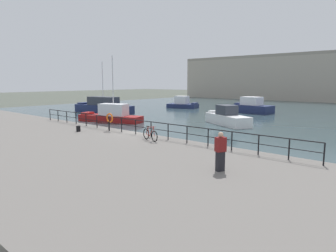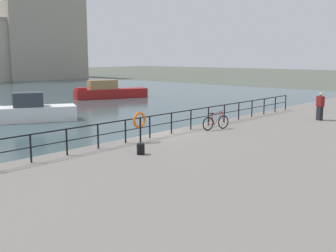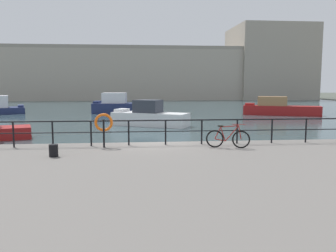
# 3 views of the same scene
# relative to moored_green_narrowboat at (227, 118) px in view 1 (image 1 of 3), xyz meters

# --- Properties ---
(ground_plane) EXTENTS (240.00, 240.00, 0.00)m
(ground_plane) POSITION_rel_moored_green_narrowboat_xyz_m (-0.22, -12.62, -0.76)
(ground_plane) COLOR #4C5147
(water_basin) EXTENTS (80.00, 60.00, 0.01)m
(water_basin) POSITION_rel_moored_green_narrowboat_xyz_m (-0.22, 17.58, -0.76)
(water_basin) COLOR #33474C
(water_basin) RESTS_ON ground_plane
(quay_promenade) EXTENTS (56.00, 13.00, 0.77)m
(quay_promenade) POSITION_rel_moored_green_narrowboat_xyz_m (-0.22, -19.12, -0.38)
(quay_promenade) COLOR slate
(quay_promenade) RESTS_ON ground_plane
(moored_green_narrowboat) EXTENTS (6.39, 4.67, 2.09)m
(moored_green_narrowboat) POSITION_rel_moored_green_narrowboat_xyz_m (0.00, 0.00, 0.00)
(moored_green_narrowboat) COLOR white
(moored_green_narrowboat) RESTS_ON water_basin
(moored_white_yacht) EXTENTS (5.76, 4.34, 2.07)m
(moored_white_yacht) POSITION_rel_moored_green_narrowboat_xyz_m (-16.40, 13.23, -0.02)
(moored_white_yacht) COLOR navy
(moored_white_yacht) RESTS_ON water_basin
(moored_blue_motorboat) EXTENTS (10.01, 3.91, 7.40)m
(moored_blue_motorboat) POSITION_rel_moored_green_narrowboat_xyz_m (-20.10, -1.08, 0.19)
(moored_blue_motorboat) COLOR navy
(moored_blue_motorboat) RESTS_ON water_basin
(moored_harbor_tender) EXTENTS (7.85, 4.24, 7.43)m
(moored_harbor_tender) POSITION_rel_moored_green_narrowboat_xyz_m (-11.24, -6.63, 0.02)
(moored_harbor_tender) COLOR maroon
(moored_harbor_tender) RESTS_ON water_basin
(moored_red_daysailer) EXTENTS (5.67, 3.34, 2.36)m
(moored_red_daysailer) POSITION_rel_moored_green_narrowboat_xyz_m (-3.32, 13.15, 0.16)
(moored_red_daysailer) COLOR navy
(moored_red_daysailer) RESTS_ON water_basin
(quay_railing) EXTENTS (25.08, 0.07, 1.08)m
(quay_railing) POSITION_rel_moored_green_narrowboat_xyz_m (0.12, -13.37, 0.74)
(quay_railing) COLOR black
(quay_railing) RESTS_ON quay_promenade
(parked_bicycle) EXTENTS (1.73, 0.51, 0.98)m
(parked_bicycle) POSITION_rel_moored_green_narrowboat_xyz_m (2.57, -14.36, 0.40)
(parked_bicycle) COLOR black
(parked_bicycle) RESTS_ON quay_promenade
(mooring_bollard) EXTENTS (0.32, 0.32, 0.44)m
(mooring_bollard) POSITION_rel_moored_green_narrowboat_xyz_m (-4.09, -15.44, 0.23)
(mooring_bollard) COLOR black
(mooring_bollard) RESTS_ON quay_promenade
(life_ring_stand) EXTENTS (0.75, 0.16, 1.40)m
(life_ring_stand) POSITION_rel_moored_green_narrowboat_xyz_m (-2.45, -13.70, 0.98)
(life_ring_stand) COLOR black
(life_ring_stand) RESTS_ON quay_promenade
(standing_person) EXTENTS (0.45, 0.52, 1.69)m
(standing_person) POSITION_rel_moored_green_narrowboat_xyz_m (9.48, -17.17, 0.87)
(standing_person) COLOR black
(standing_person) RESTS_ON quay_promenade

